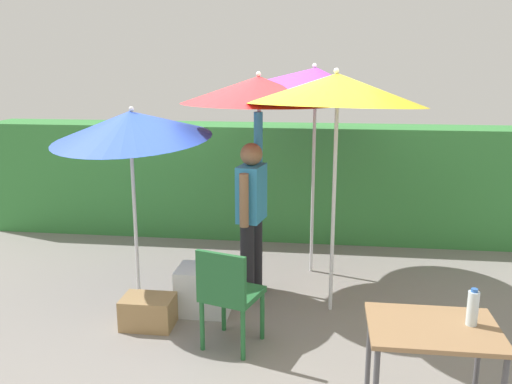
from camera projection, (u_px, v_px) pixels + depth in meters
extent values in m
plane|color=gray|center=(252.00, 307.00, 5.40)|extent=(24.00, 24.00, 0.00)
cube|color=#38843D|center=(275.00, 181.00, 7.49)|extent=(8.00, 0.70, 1.54)
cylinder|color=silver|center=(135.00, 220.00, 5.46)|extent=(0.04, 0.04, 1.64)
cone|color=blue|center=(131.00, 125.00, 5.23)|extent=(1.56, 1.57, 0.46)
sphere|color=silver|center=(131.00, 109.00, 5.19)|extent=(0.05, 0.05, 0.05)
cylinder|color=silver|center=(259.00, 199.00, 5.65)|extent=(0.04, 0.04, 1.96)
cone|color=red|center=(259.00, 90.00, 5.39)|extent=(1.56, 1.56, 0.32)
sphere|color=silver|center=(259.00, 74.00, 5.36)|extent=(0.05, 0.05, 0.05)
cylinder|color=silver|center=(333.00, 212.00, 5.12)|extent=(0.04, 0.04, 1.99)
cone|color=yellow|center=(337.00, 89.00, 4.85)|extent=(1.63, 1.64, 0.40)
sphere|color=silver|center=(336.00, 71.00, 4.82)|extent=(0.05, 0.05, 0.05)
cylinder|color=silver|center=(313.00, 186.00, 6.09)|extent=(0.04, 0.04, 2.02)
cone|color=purple|center=(315.00, 81.00, 5.84)|extent=(1.69, 1.67, 0.54)
sphere|color=silver|center=(315.00, 65.00, 5.81)|extent=(0.05, 0.05, 0.05)
cylinder|color=black|center=(256.00, 254.00, 5.68)|extent=(0.14, 0.14, 0.82)
cylinder|color=black|center=(247.00, 263.00, 5.42)|extent=(0.14, 0.14, 0.82)
cube|color=#338EC6|center=(251.00, 193.00, 5.39)|extent=(0.28, 0.39, 0.56)
sphere|color=#8C6647|center=(251.00, 154.00, 5.30)|extent=(0.22, 0.22, 0.22)
cylinder|color=#338EC6|center=(258.00, 140.00, 5.49)|extent=(0.10, 0.10, 0.56)
cylinder|color=#8C6647|center=(244.00, 200.00, 5.18)|extent=(0.10, 0.10, 0.52)
cylinder|color=#236633|center=(262.00, 316.00, 4.72)|extent=(0.04, 0.04, 0.44)
cylinder|color=#236633|center=(224.00, 307.00, 4.88)|extent=(0.04, 0.04, 0.44)
cylinder|color=#236633|center=(243.00, 335.00, 4.39)|extent=(0.04, 0.04, 0.44)
cylinder|color=#236633|center=(202.00, 326.00, 4.54)|extent=(0.04, 0.04, 0.44)
cube|color=#236633|center=(232.00, 294.00, 4.58)|extent=(0.55, 0.55, 0.05)
cube|color=#236633|center=(221.00, 277.00, 4.35)|extent=(0.43, 0.17, 0.40)
cube|color=silver|center=(204.00, 290.00, 5.25)|extent=(0.51, 0.40, 0.45)
cube|color=#9E7A4C|center=(148.00, 312.00, 4.97)|extent=(0.47, 0.33, 0.28)
cylinder|color=#4C4C51|center=(477.00, 366.00, 3.66)|extent=(0.04, 0.04, 0.75)
cylinder|color=#4C4C51|center=(368.00, 359.00, 3.75)|extent=(0.04, 0.04, 0.75)
cube|color=#99724C|center=(433.00, 328.00, 3.36)|extent=(0.80, 0.60, 0.03)
cylinder|color=silver|center=(473.00, 308.00, 3.35)|extent=(0.07, 0.07, 0.22)
cylinder|color=#2D60B7|center=(474.00, 290.00, 3.32)|extent=(0.04, 0.04, 0.02)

